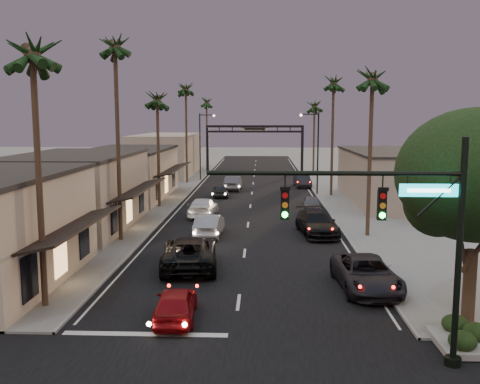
# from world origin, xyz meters

# --- Properties ---
(ground) EXTENTS (200.00, 200.00, 0.00)m
(ground) POSITION_xyz_m (0.00, 40.00, 0.00)
(ground) COLOR slate
(ground) RESTS_ON ground
(road) EXTENTS (14.00, 120.00, 0.02)m
(road) POSITION_xyz_m (0.00, 45.00, 0.00)
(road) COLOR black
(road) RESTS_ON ground
(sidewalk_left) EXTENTS (5.00, 92.00, 0.12)m
(sidewalk_left) POSITION_xyz_m (-9.50, 52.00, 0.06)
(sidewalk_left) COLOR slate
(sidewalk_left) RESTS_ON ground
(sidewalk_right) EXTENTS (5.00, 92.00, 0.12)m
(sidewalk_right) POSITION_xyz_m (9.50, 52.00, 0.06)
(sidewalk_right) COLOR slate
(sidewalk_right) RESTS_ON ground
(storefront_mid) EXTENTS (8.00, 14.00, 5.50)m
(storefront_mid) POSITION_xyz_m (-13.00, 26.00, 2.75)
(storefront_mid) COLOR gray
(storefront_mid) RESTS_ON ground
(storefront_far) EXTENTS (8.00, 16.00, 5.00)m
(storefront_far) POSITION_xyz_m (-13.00, 42.00, 2.50)
(storefront_far) COLOR tan
(storefront_far) RESTS_ON ground
(storefront_dist) EXTENTS (8.00, 20.00, 6.00)m
(storefront_dist) POSITION_xyz_m (-13.00, 65.00, 3.00)
(storefront_dist) COLOR gray
(storefront_dist) RESTS_ON ground
(building_right) EXTENTS (8.00, 18.00, 5.00)m
(building_right) POSITION_xyz_m (14.00, 40.00, 2.50)
(building_right) COLOR gray
(building_right) RESTS_ON ground
(traffic_signal) EXTENTS (8.51, 0.22, 7.80)m
(traffic_signal) POSITION_xyz_m (5.69, 4.00, 5.08)
(traffic_signal) COLOR black
(traffic_signal) RESTS_ON ground
(corner_tree) EXTENTS (6.20, 6.20, 8.80)m
(corner_tree) POSITION_xyz_m (9.48, 7.45, 5.98)
(corner_tree) COLOR #38281C
(corner_tree) RESTS_ON ground
(planter) EXTENTS (2.20, 2.60, 0.24)m
(planter) POSITION_xyz_m (8.60, 5.50, 0.00)
(planter) COLOR gray
(planter) RESTS_ON ground
(arch) EXTENTS (15.20, 0.40, 7.27)m
(arch) POSITION_xyz_m (0.00, 70.00, 5.53)
(arch) COLOR black
(arch) RESTS_ON ground
(streetlight_right) EXTENTS (2.13, 0.30, 9.00)m
(streetlight_right) POSITION_xyz_m (6.92, 45.00, 5.33)
(streetlight_right) COLOR black
(streetlight_right) RESTS_ON ground
(streetlight_left) EXTENTS (2.13, 0.30, 9.00)m
(streetlight_left) POSITION_xyz_m (-6.92, 58.00, 5.33)
(streetlight_left) COLOR black
(streetlight_left) RESTS_ON ground
(palm_la) EXTENTS (3.20, 3.20, 13.20)m
(palm_la) POSITION_xyz_m (-8.60, 9.00, 11.44)
(palm_la) COLOR #38281C
(palm_la) RESTS_ON ground
(palm_lb) EXTENTS (3.20, 3.20, 15.20)m
(palm_lb) POSITION_xyz_m (-8.60, 22.00, 13.39)
(palm_lb) COLOR #38281C
(palm_lb) RESTS_ON ground
(palm_lc) EXTENTS (3.20, 3.20, 12.20)m
(palm_lc) POSITION_xyz_m (-8.60, 36.00, 10.47)
(palm_lc) COLOR #38281C
(palm_lc) RESTS_ON ground
(palm_ld) EXTENTS (3.20, 3.20, 14.20)m
(palm_ld) POSITION_xyz_m (-8.60, 55.00, 12.42)
(palm_ld) COLOR #38281C
(palm_ld) RESTS_ON ground
(palm_ra) EXTENTS (3.20, 3.20, 13.20)m
(palm_ra) POSITION_xyz_m (8.60, 24.00, 11.44)
(palm_ra) COLOR #38281C
(palm_ra) RESTS_ON ground
(palm_rb) EXTENTS (3.20, 3.20, 14.20)m
(palm_rb) POSITION_xyz_m (8.60, 44.00, 12.42)
(palm_rb) COLOR #38281C
(palm_rb) RESTS_ON ground
(palm_rc) EXTENTS (3.20, 3.20, 12.20)m
(palm_rc) POSITION_xyz_m (8.60, 64.00, 10.47)
(palm_rc) COLOR #38281C
(palm_rc) RESTS_ON ground
(palm_far) EXTENTS (3.20, 3.20, 13.20)m
(palm_far) POSITION_xyz_m (-8.30, 78.00, 11.44)
(palm_far) COLOR #38281C
(palm_far) RESTS_ON ground
(oncoming_red) EXTENTS (1.90, 4.23, 1.41)m
(oncoming_red) POSITION_xyz_m (-2.54, 7.77, 0.70)
(oncoming_red) COLOR maroon
(oncoming_red) RESTS_ON ground
(oncoming_pickup) EXTENTS (3.62, 6.72, 1.79)m
(oncoming_pickup) POSITION_xyz_m (-3.01, 15.63, 0.90)
(oncoming_pickup) COLOR black
(oncoming_pickup) RESTS_ON ground
(oncoming_silver) EXTENTS (1.87, 4.91, 1.60)m
(oncoming_silver) POSITION_xyz_m (-2.68, 23.81, 0.80)
(oncoming_silver) COLOR gray
(oncoming_silver) RESTS_ON ground
(oncoming_white) EXTENTS (2.32, 5.42, 1.56)m
(oncoming_white) POSITION_xyz_m (-3.98, 31.59, 0.78)
(oncoming_white) COLOR silver
(oncoming_white) RESTS_ON ground
(oncoming_dgrey) EXTENTS (2.11, 4.16, 1.36)m
(oncoming_dgrey) POSITION_xyz_m (-3.34, 42.93, 0.68)
(oncoming_dgrey) COLOR black
(oncoming_dgrey) RESTS_ON ground
(oncoming_grey_far) EXTENTS (1.93, 5.08, 1.65)m
(oncoming_grey_far) POSITION_xyz_m (-2.26, 48.43, 0.83)
(oncoming_grey_far) COLOR #49484D
(oncoming_grey_far) RESTS_ON ground
(curbside_near) EXTENTS (3.03, 5.96, 1.61)m
(curbside_near) POSITION_xyz_m (6.20, 12.11, 0.81)
(curbside_near) COLOR black
(curbside_near) RESTS_ON ground
(curbside_black) EXTENTS (3.07, 6.15, 1.72)m
(curbside_black) POSITION_xyz_m (5.06, 24.56, 0.86)
(curbside_black) COLOR black
(curbside_black) RESTS_ON ground
(curbside_grey) EXTENTS (2.02, 4.32, 1.43)m
(curbside_grey) POSITION_xyz_m (5.55, 33.88, 0.72)
(curbside_grey) COLOR #535359
(curbside_grey) RESTS_ON ground
(curbside_far) EXTENTS (2.01, 4.96, 1.60)m
(curbside_far) POSITION_xyz_m (6.07, 51.71, 0.80)
(curbside_far) COLOR black
(curbside_far) RESTS_ON ground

